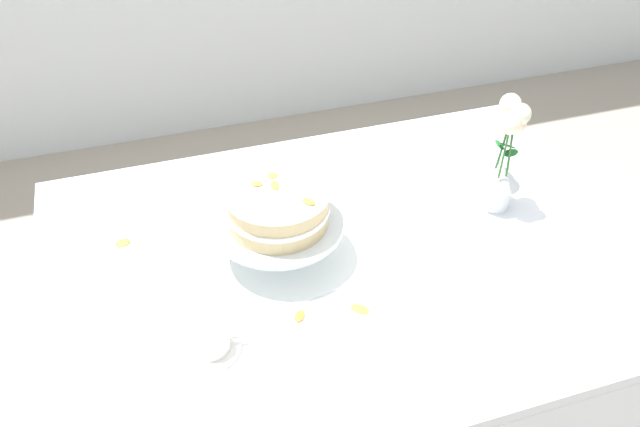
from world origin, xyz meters
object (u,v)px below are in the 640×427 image
(layer_cake, at_px, (278,204))
(flower_vase, at_px, (504,160))
(cake_stand, at_px, (279,228))
(teacup, at_px, (212,342))
(dining_table, at_px, (348,286))

(layer_cake, height_order, flower_vase, flower_vase)
(cake_stand, xyz_separation_m, flower_vase, (0.57, 0.02, 0.06))
(teacup, bearing_deg, dining_table, 25.83)
(cake_stand, height_order, layer_cake, layer_cake)
(dining_table, height_order, teacup, teacup)
(cake_stand, bearing_deg, teacup, -131.03)
(dining_table, relative_size, layer_cake, 6.05)
(flower_vase, bearing_deg, dining_table, -169.70)
(layer_cake, bearing_deg, flower_vase, 1.61)
(cake_stand, distance_m, layer_cake, 0.07)
(cake_stand, distance_m, flower_vase, 0.57)
(flower_vase, bearing_deg, cake_stand, -178.40)
(cake_stand, relative_size, layer_cake, 1.25)
(dining_table, xyz_separation_m, teacup, (-0.35, -0.17, 0.11))
(dining_table, distance_m, cake_stand, 0.24)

